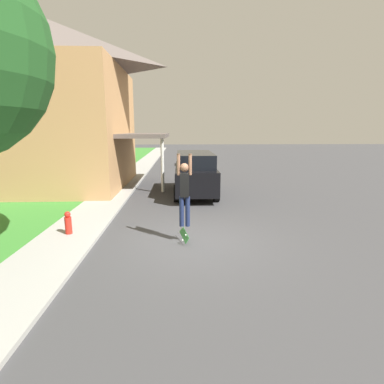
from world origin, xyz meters
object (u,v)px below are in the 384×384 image
suv_parked (195,172)px  car_down_street (193,158)px  skateboarder (184,189)px  skateboard (184,235)px  fire_hydrant (68,223)px

suv_parked → car_down_street: size_ratio=1.22×
skateboarder → skateboard: size_ratio=2.68×
car_down_street → fire_hydrant: size_ratio=5.94×
skateboard → fire_hydrant: bearing=170.9°
suv_parked → car_down_street: 12.63m
car_down_street → skateboard: 19.19m
suv_parked → skateboard: suv_parked is taller
skateboarder → skateboard: skateboarder is taller
car_down_street → skateboard: car_down_street is taller
car_down_street → skateboard: size_ratio=5.34×
skateboard → fire_hydrant: 3.52m
skateboard → fire_hydrant: size_ratio=1.11×
car_down_street → fire_hydrant: bearing=-103.7°
suv_parked → skateboarder: bearing=-95.3°
skateboarder → skateboard: (-0.02, -0.00, -1.33)m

